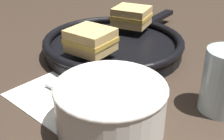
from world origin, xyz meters
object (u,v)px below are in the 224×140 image
object	(u,v)px
skillet	(114,44)
soup_bowl	(110,104)
sandwich_near_left	(91,40)
spoon	(87,104)
sandwich_near_right	(132,16)

from	to	relation	value
skillet	soup_bowl	bearing A→B (deg)	-51.89
sandwich_near_left	spoon	bearing A→B (deg)	-49.74
sandwich_near_right	soup_bowl	bearing A→B (deg)	-58.79
soup_bowl	sandwich_near_left	bearing A→B (deg)	141.57
soup_bowl	sandwich_near_left	distance (m)	0.20
spoon	sandwich_near_right	xyz separation A→B (m)	(-0.12, 0.29, 0.06)
spoon	sandwich_near_left	xyz separation A→B (m)	(-0.09, 0.11, 0.06)
skillet	sandwich_near_left	bearing A→B (deg)	-80.18
skillet	sandwich_near_right	bearing A→B (deg)	100.10
skillet	sandwich_near_right	world-z (taller)	sandwich_near_right
sandwich_near_right	skillet	bearing A→B (deg)	-79.90
soup_bowl	skillet	bearing A→B (deg)	128.11
spoon	sandwich_near_left	bearing A→B (deg)	129.55
skillet	spoon	bearing A→B (deg)	-61.93
skillet	sandwich_near_right	size ratio (longest dim) A/B	4.51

